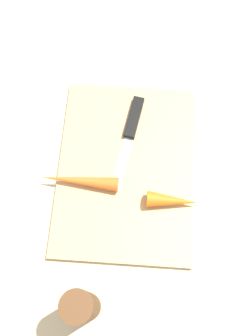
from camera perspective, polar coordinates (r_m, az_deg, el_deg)
The scene contains 6 objects.
ground_plane at distance 0.74m, azimuth 0.00°, elevation -0.32°, with size 1.40×1.40×0.00m, color #C6B793.
cutting_board at distance 0.74m, azimuth 0.00°, elevation -0.16°, with size 0.36×0.26×0.01m, color tan.
knife at distance 0.76m, azimuth 0.98°, elevation 6.71°, with size 0.20×0.05×0.01m.
carrot_long at distance 0.71m, azimuth -7.09°, elevation -1.92°, with size 0.03×0.03×0.15m, color orange.
carrot_short at distance 0.70m, azimuth 6.97°, elevation -4.90°, with size 0.03×0.03×0.09m, color orange.
pepper_grinder at distance 0.62m, azimuth -6.58°, elevation -19.97°, with size 0.05×0.05×0.16m, color brown.
Camera 1 is at (0.25, 0.02, 0.70)m, focal length 40.64 mm.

